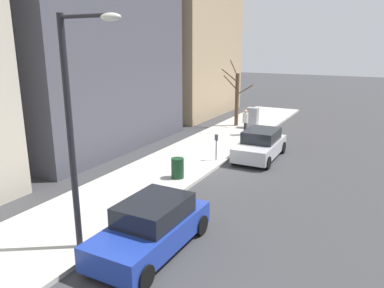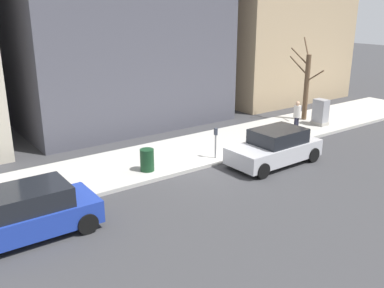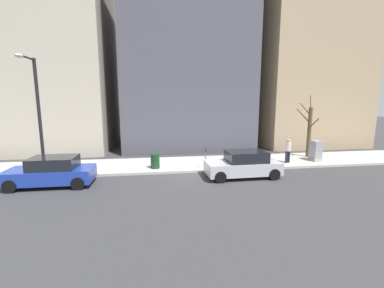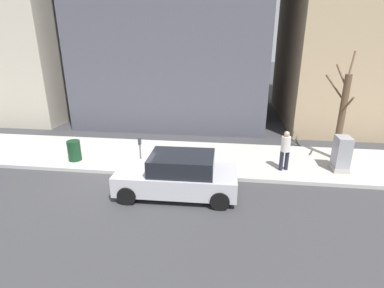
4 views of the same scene
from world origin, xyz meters
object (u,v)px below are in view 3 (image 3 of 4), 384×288
parking_meter (206,155)px  trash_bin (155,161)px  pedestrian_near_meter (288,149)px  parked_car_silver (243,165)px  bare_tree (309,130)px  office_tower_left (303,32)px  utility_box (316,151)px  streetlamp (36,107)px  parked_car_blue (52,172)px  office_tower_right (45,64)px  office_block_center (184,58)px

parking_meter → trash_bin: parking_meter is taller
pedestrian_near_meter → parked_car_silver: bearing=9.3°
bare_tree → pedestrian_near_meter: bare_tree is taller
office_tower_left → parking_meter: bearing=129.8°
pedestrian_near_meter → parking_meter: bearing=-14.9°
utility_box → office_tower_left: office_tower_left is taller
streetlamp → parking_meter: bearing=-89.0°
trash_bin → utility_box: bearing=-88.0°
parked_car_silver → parked_car_blue: 10.33m
office_tower_left → office_tower_right: (0.97, 24.90, -3.48)m
bare_tree → trash_bin: bare_tree is taller
parked_car_silver → pedestrian_near_meter: bearing=-61.2°
bare_tree → office_tower_left: bearing=-24.7°
office_block_center → pedestrian_near_meter: bearing=-149.5°
utility_box → office_tower_left: bearing=-22.7°
pedestrian_near_meter → office_tower_left: size_ratio=0.07×
office_tower_left → bare_tree: bearing=155.3°
parked_car_blue → parking_meter: size_ratio=3.12×
parked_car_blue → office_block_center: office_block_center is taller
parked_car_blue → office_block_center: bearing=-33.5°
utility_box → office_tower_left: 14.27m
parking_meter → office_block_center: office_block_center is taller
bare_tree → office_tower_left: office_tower_left is taller
streetlamp → office_tower_right: (11.08, 3.44, 3.68)m
parking_meter → trash_bin: size_ratio=1.50×
bare_tree → office_tower_left: size_ratio=0.21×
parked_car_blue → streetlamp: bearing=34.7°
utility_box → office_tower_right: office_tower_right is taller
streetlamp → bare_tree: bearing=-82.6°
parked_car_silver → parking_meter: parked_car_silver is taller
parking_meter → trash_bin: (0.45, 3.15, -0.38)m
utility_box → streetlamp: size_ratio=0.22×
parked_car_silver → office_tower_left: (11.66, -10.07, 10.44)m
utility_box → office_block_center: 14.97m
trash_bin → office_tower_right: office_tower_right is taller
utility_box → pedestrian_near_meter: (-0.27, 2.27, 0.24)m
parked_car_silver → parked_car_blue: bearing=89.0°
parking_meter → utility_box: bearing=-84.0°
parked_car_blue → bare_tree: bare_tree is taller
utility_box → office_block_center: bearing=39.9°
office_tower_right → office_tower_left: bearing=-92.2°
pedestrian_near_meter → office_tower_right: 22.47m
utility_box → streetlamp: streetlamp is taller
utility_box → bare_tree: 1.89m
parked_car_silver → office_tower_right: bearing=48.5°
parked_car_blue → trash_bin: (2.18, -5.31, -0.14)m
utility_box → pedestrian_near_meter: 2.30m
bare_tree → pedestrian_near_meter: bearing=122.5°
utility_box → pedestrian_near_meter: size_ratio=0.86×
streetlamp → bare_tree: (2.34, -17.89, -1.84)m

